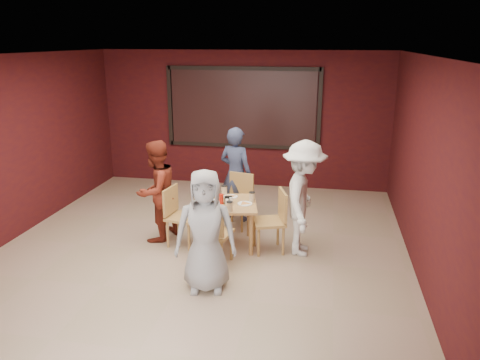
% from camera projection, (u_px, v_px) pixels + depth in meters
% --- Properties ---
extents(floor, '(7.00, 7.00, 0.00)m').
position_uv_depth(floor, '(199.00, 254.00, 6.81)').
color(floor, tan).
rests_on(floor, ground).
extents(window_blinds, '(3.00, 0.02, 1.50)m').
position_uv_depth(window_blinds, '(243.00, 108.00, 9.57)').
color(window_blinds, black).
extents(dining_table, '(1.03, 1.03, 0.83)m').
position_uv_depth(dining_table, '(227.00, 208.00, 6.93)').
color(dining_table, '#B57B4A').
rests_on(dining_table, floor).
extents(chair_front, '(0.51, 0.51, 0.92)m').
position_uv_depth(chair_front, '(212.00, 231.00, 6.31)').
color(chair_front, '#A57C40').
rests_on(chair_front, floor).
extents(chair_back, '(0.52, 0.52, 0.89)m').
position_uv_depth(chair_back, '(239.00, 197.00, 7.73)').
color(chair_back, '#A57C40').
rests_on(chair_back, floor).
extents(chair_left, '(0.49, 0.49, 0.89)m').
position_uv_depth(chair_left, '(178.00, 213.00, 7.02)').
color(chair_left, '#A57C40').
rests_on(chair_left, floor).
extents(chair_right, '(0.56, 0.56, 0.92)m').
position_uv_depth(chair_right, '(274.00, 217.00, 6.79)').
color(chair_right, '#A57C40').
rests_on(chair_right, floor).
extents(diner_front, '(0.84, 0.63, 1.54)m').
position_uv_depth(diner_front, '(205.00, 231.00, 5.66)').
color(diner_front, '#9A9A9A').
rests_on(diner_front, floor).
extents(diner_back, '(0.69, 0.56, 1.62)m').
position_uv_depth(diner_back, '(236.00, 174.00, 7.92)').
color(diner_back, '#2F3754').
rests_on(diner_back, floor).
extents(diner_left, '(0.83, 0.92, 1.56)m').
position_uv_depth(diner_left, '(156.00, 191.00, 7.12)').
color(diner_left, maroon).
rests_on(diner_left, floor).
extents(diner_right, '(0.63, 1.09, 1.67)m').
position_uv_depth(diner_right, '(304.00, 199.00, 6.63)').
color(diner_right, silver).
rests_on(diner_right, floor).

